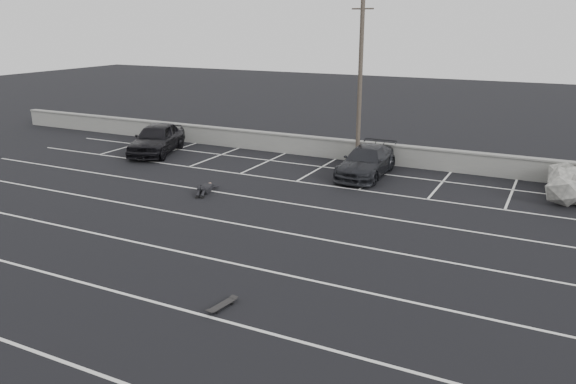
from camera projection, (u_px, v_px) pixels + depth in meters
The scene contains 9 objects.
ground at pixel (227, 262), 17.07m from camera, with size 120.00×120.00×0.00m, color black.
seawall at pixel (373, 152), 28.88m from camera, with size 50.00×0.45×1.06m.
stall_lines at pixel (289, 218), 20.87m from camera, with size 36.00×20.05×0.01m.
car_left at pixel (157, 139), 30.79m from camera, with size 1.97×4.89×1.67m, color black.
car_right at pixel (366, 162), 26.38m from camera, with size 1.92×4.72×1.37m, color black.
utility_pole at pixel (360, 83), 27.40m from camera, with size 1.08×0.22×8.11m.
trash_bin at pixel (576, 181), 23.96m from camera, with size 0.69×0.69×0.97m.
person at pixel (207, 186), 24.18m from camera, with size 1.54×2.41×0.45m, color black, non-canonical shape.
skateboard at pixel (222, 305), 14.33m from camera, with size 0.35×0.86×0.10m.
Camera 1 is at (8.67, -13.21, 7.04)m, focal length 35.00 mm.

